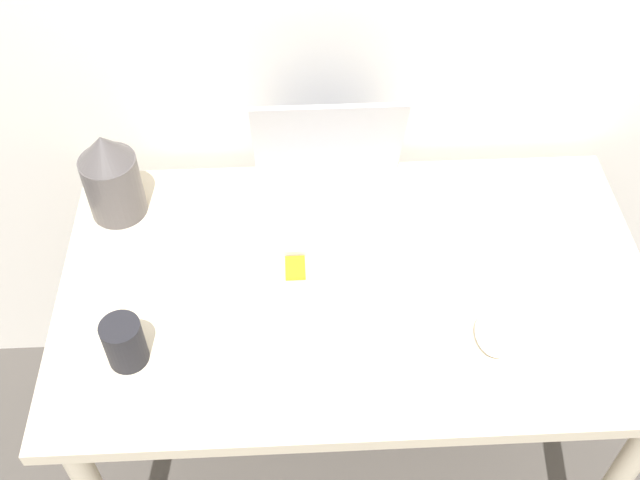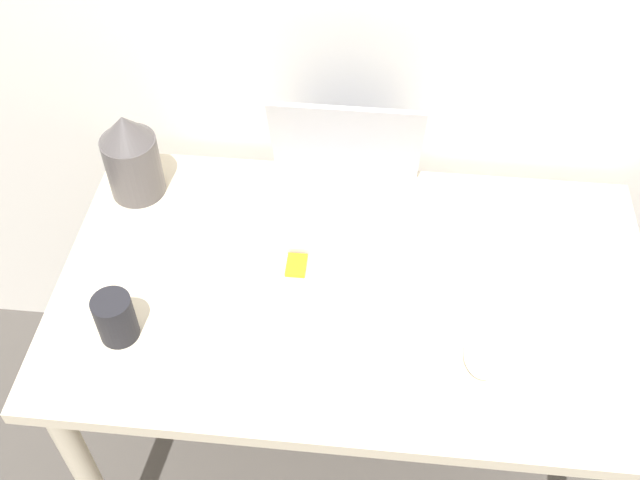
# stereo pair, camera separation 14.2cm
# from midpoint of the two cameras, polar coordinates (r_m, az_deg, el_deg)

# --- Properties ---
(desk) EXTENTS (1.17, 0.69, 0.74)m
(desk) POSITION_cam_midpoint_polar(r_m,az_deg,el_deg) (1.56, 5.13, -5.87)
(desk) COLOR beige
(desk) RESTS_ON ground_plane
(laptop) EXTENTS (0.32, 0.25, 0.26)m
(laptop) POSITION_cam_midpoint_polar(r_m,az_deg,el_deg) (1.59, 4.33, 3.93)
(laptop) COLOR silver
(laptop) RESTS_ON desk
(keyboard) EXTENTS (0.46, 0.20, 0.02)m
(keyboard) POSITION_cam_midpoint_polar(r_m,az_deg,el_deg) (1.39, 1.03, -7.75)
(keyboard) COLOR silver
(keyboard) RESTS_ON desk
(mouse) EXTENTS (0.07, 0.10, 0.03)m
(mouse) POSITION_cam_midpoint_polar(r_m,az_deg,el_deg) (1.41, 15.11, -8.68)
(mouse) COLOR white
(mouse) RESTS_ON desk
(vase) EXTENTS (0.12, 0.12, 0.20)m
(vase) POSITION_cam_midpoint_polar(r_m,az_deg,el_deg) (1.62, -11.79, 6.16)
(vase) COLOR #514C4C
(vase) RESTS_ON desk
(mp3_player) EXTENTS (0.04, 0.06, 0.01)m
(mp3_player) POSITION_cam_midpoint_polar(r_m,az_deg,el_deg) (1.50, 0.88, -2.09)
(mp3_player) COLOR orange
(mp3_player) RESTS_ON desk
(mug) EXTENTS (0.07, 0.07, 0.10)m
(mug) POSITION_cam_midpoint_polar(r_m,az_deg,el_deg) (1.40, -12.55, -5.99)
(mug) COLOR black
(mug) RESTS_ON desk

